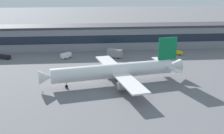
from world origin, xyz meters
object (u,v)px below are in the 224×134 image
Objects in this scene: airliner at (115,71)px; crew_van at (66,55)px; traffic_cone_0 at (43,92)px; catering_truck at (115,53)px; follow_me_car at (178,53)px; belt_loader at (4,57)px.

crew_van is (-19.97, 37.03, -3.23)m from airliner.
airliner reaches higher than traffic_cone_0.
airliner is 36.55m from catering_truck.
follow_me_car reaches higher than traffic_cone_0.
airliner is 7.22× the size of catering_truck.
belt_loader is 1.45× the size of follow_me_car.
catering_truck is at bearing -175.29° from follow_me_car.
catering_truck is 1.62× the size of follow_me_car.
crew_van reaches higher than traffic_cone_0.
airliner reaches higher than catering_truck.
airliner is 11.67× the size of follow_me_car.
follow_me_car is at bearing 47.45° from airliner.
crew_van is 23.31m from catering_truck.
airliner is 92.52× the size of traffic_cone_0.
traffic_cone_0 is at bearing -123.38° from catering_truck.
follow_me_car is at bearing 4.71° from catering_truck.
follow_me_car is (35.78, 38.99, -3.59)m from airliner.
belt_loader is at bearing 117.63° from traffic_cone_0.
catering_truck reaches higher than traffic_cone_0.
catering_truck reaches higher than follow_me_car.
belt_loader is 0.90× the size of catering_truck.
belt_loader is 1.26× the size of crew_van.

